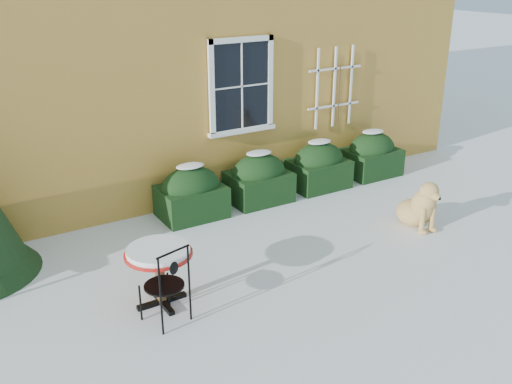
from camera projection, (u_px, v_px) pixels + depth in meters
ground at (295, 278)px, 7.60m from camera, size 80.00×80.00×0.00m
hedge_row at (290, 173)px, 10.27m from camera, size 4.95×0.80×0.91m
bistro_table at (159, 258)px, 6.81m from camera, size 0.82×0.82×0.76m
patio_chair_near at (166, 285)px, 6.51m from camera, size 0.54×0.53×0.99m
dog at (420, 207)px, 8.97m from camera, size 0.59×0.91×0.84m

